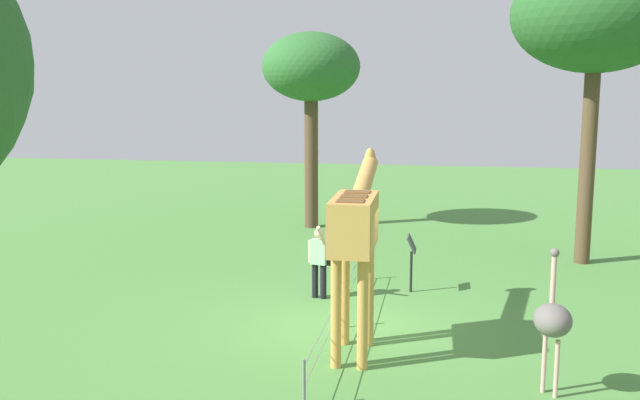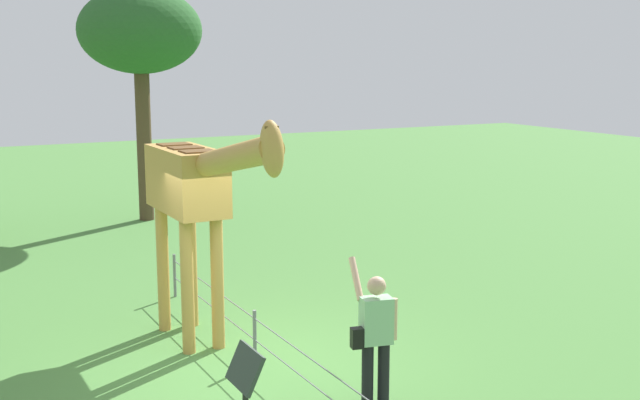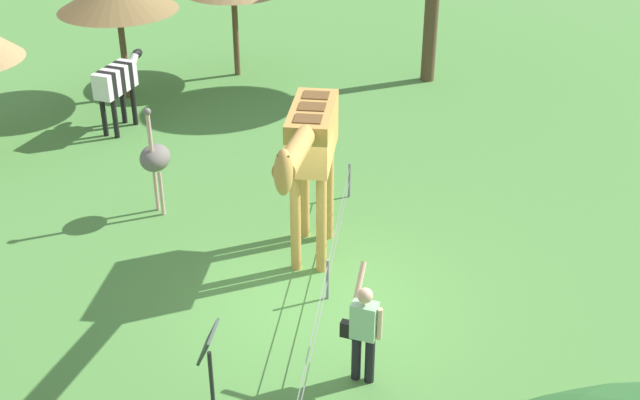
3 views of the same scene
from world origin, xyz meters
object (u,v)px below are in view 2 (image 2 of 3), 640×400
at_px(info_sign, 245,386).
at_px(giraffe, 195,191).
at_px(tree_west, 140,33).
at_px(visitor, 375,333).

bearing_deg(info_sign, giraffe, 167.73).
relative_size(giraffe, tree_west, 0.68).
distance_m(giraffe, info_sign, 4.03).
distance_m(tree_west, info_sign, 13.82).
height_order(visitor, tree_west, tree_west).
xyz_separation_m(visitor, tree_west, (-12.21, 0.70, 3.74)).
height_order(giraffe, info_sign, giraffe).
height_order(visitor, info_sign, visitor).
distance_m(giraffe, tree_west, 9.80).
height_order(tree_west, info_sign, tree_west).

